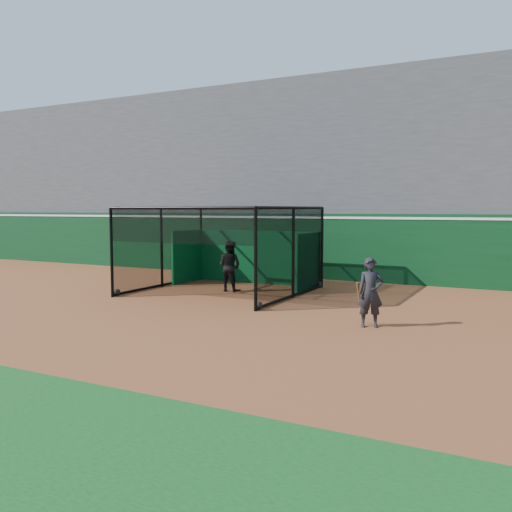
% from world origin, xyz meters
% --- Properties ---
extents(ground, '(120.00, 120.00, 0.00)m').
position_xyz_m(ground, '(0.00, 0.00, 0.00)').
color(ground, brown).
rests_on(ground, ground).
extents(outfield_wall, '(50.00, 0.50, 2.50)m').
position_xyz_m(outfield_wall, '(0.00, 8.50, 1.29)').
color(outfield_wall, '#0A3716').
rests_on(outfield_wall, ground).
extents(grandstand, '(50.00, 7.85, 8.95)m').
position_xyz_m(grandstand, '(0.00, 12.27, 4.48)').
color(grandstand, '#4C4C4F').
rests_on(grandstand, ground).
extents(batting_cage, '(5.00, 5.02, 2.71)m').
position_xyz_m(batting_cage, '(-1.17, 3.91, 1.35)').
color(batting_cage, black).
rests_on(batting_cage, ground).
extents(batter, '(0.83, 0.66, 1.65)m').
position_xyz_m(batter, '(-1.06, 4.12, 0.83)').
color(batter, black).
rests_on(batter, ground).
extents(on_deck_player, '(0.68, 0.59, 1.58)m').
position_xyz_m(on_deck_player, '(4.48, 0.93, 0.79)').
color(on_deck_player, black).
rests_on(on_deck_player, ground).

